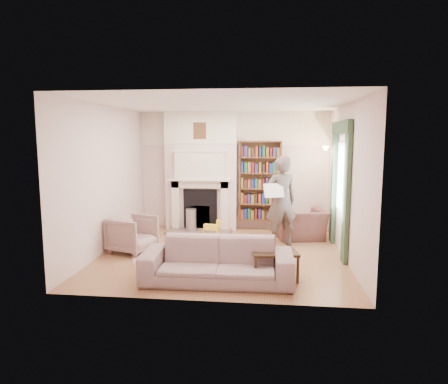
# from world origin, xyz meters

# --- Properties ---
(floor) EXTENTS (4.50, 4.50, 0.00)m
(floor) POSITION_xyz_m (0.00, 0.00, 0.00)
(floor) COLOR brown
(floor) RESTS_ON ground
(ceiling) EXTENTS (4.50, 4.50, 0.00)m
(ceiling) POSITION_xyz_m (0.00, 0.00, 2.80)
(ceiling) COLOR white
(ceiling) RESTS_ON wall_back
(wall_back) EXTENTS (4.50, 0.00, 4.50)m
(wall_back) POSITION_xyz_m (0.00, 2.25, 1.40)
(wall_back) COLOR beige
(wall_back) RESTS_ON floor
(wall_front) EXTENTS (4.50, 0.00, 4.50)m
(wall_front) POSITION_xyz_m (0.00, -2.25, 1.40)
(wall_front) COLOR beige
(wall_front) RESTS_ON floor
(wall_left) EXTENTS (0.00, 4.50, 4.50)m
(wall_left) POSITION_xyz_m (-2.25, 0.00, 1.40)
(wall_left) COLOR beige
(wall_left) RESTS_ON floor
(wall_right) EXTENTS (0.00, 4.50, 4.50)m
(wall_right) POSITION_xyz_m (2.25, 0.00, 1.40)
(wall_right) COLOR beige
(wall_right) RESTS_ON floor
(fireplace) EXTENTS (1.70, 0.58, 2.80)m
(fireplace) POSITION_xyz_m (-0.75, 2.05, 1.39)
(fireplace) COLOR beige
(fireplace) RESTS_ON floor
(bookcase) EXTENTS (1.00, 0.24, 1.85)m
(bookcase) POSITION_xyz_m (0.65, 2.12, 1.18)
(bookcase) COLOR brown
(bookcase) RESTS_ON floor
(window) EXTENTS (0.02, 0.90, 1.30)m
(window) POSITION_xyz_m (2.23, 0.40, 1.45)
(window) COLOR silver
(window) RESTS_ON wall_right
(curtain_left) EXTENTS (0.07, 0.32, 2.40)m
(curtain_left) POSITION_xyz_m (2.20, -0.30, 1.20)
(curtain_left) COLOR #2D462F
(curtain_left) RESTS_ON floor
(curtain_right) EXTENTS (0.07, 0.32, 2.40)m
(curtain_right) POSITION_xyz_m (2.20, 1.10, 1.20)
(curtain_right) COLOR #2D462F
(curtain_right) RESTS_ON floor
(pelmet) EXTENTS (0.09, 1.70, 0.24)m
(pelmet) POSITION_xyz_m (2.19, 0.40, 2.38)
(pelmet) COLOR #2D462F
(pelmet) RESTS_ON wall_right
(wall_sconce) EXTENTS (0.20, 0.24, 0.24)m
(wall_sconce) POSITION_xyz_m (2.03, 1.50, 1.90)
(wall_sconce) COLOR gold
(wall_sconce) RESTS_ON wall_right
(rug) EXTENTS (2.98, 2.70, 0.01)m
(rug) POSITION_xyz_m (-0.47, -0.09, 0.01)
(rug) COLOR beige
(rug) RESTS_ON floor
(armchair_reading) EXTENTS (1.16, 1.06, 0.66)m
(armchair_reading) POSITION_xyz_m (1.56, 1.30, 0.33)
(armchair_reading) COLOR #452A25
(armchair_reading) RESTS_ON floor
(armchair_left) EXTENTS (0.96, 0.95, 0.70)m
(armchair_left) POSITION_xyz_m (-1.74, -0.07, 0.35)
(armchair_left) COLOR #B09D91
(armchair_left) RESTS_ON floor
(sofa) EXTENTS (2.30, 0.94, 0.66)m
(sofa) POSITION_xyz_m (0.10, -1.50, 0.33)
(sofa) COLOR #AB9A8D
(sofa) RESTS_ON floor
(man_reading) EXTENTS (0.78, 0.66, 1.83)m
(man_reading) POSITION_xyz_m (1.11, 0.70, 0.92)
(man_reading) COLOR #514741
(man_reading) RESTS_ON floor
(newspaper) EXTENTS (0.42, 0.26, 0.27)m
(newspaper) POSITION_xyz_m (0.96, 0.50, 1.16)
(newspaper) COLOR white
(newspaper) RESTS_ON man_reading
(coffee_table) EXTENTS (0.77, 0.57, 0.45)m
(coffee_table) POSITION_xyz_m (0.96, -1.31, 0.23)
(coffee_table) COLOR black
(coffee_table) RESTS_ON floor
(paraffin_heater) EXTENTS (0.30, 0.30, 0.55)m
(paraffin_heater) POSITION_xyz_m (-0.93, 1.64, 0.28)
(paraffin_heater) COLOR #A6A9AE
(paraffin_heater) RESTS_ON floor
(rocking_horse) EXTENTS (0.54, 0.30, 0.45)m
(rocking_horse) POSITION_xyz_m (-0.36, 1.01, 0.22)
(rocking_horse) COLOR yellow
(rocking_horse) RESTS_ON rug
(board_game) EXTENTS (0.35, 0.35, 0.03)m
(board_game) POSITION_xyz_m (-0.35, -0.47, 0.03)
(board_game) COLOR gold
(board_game) RESTS_ON rug
(game_box_lid) EXTENTS (0.33, 0.27, 0.05)m
(game_box_lid) POSITION_xyz_m (-0.91, 0.20, 0.04)
(game_box_lid) COLOR red
(game_box_lid) RESTS_ON rug
(comic_annuals) EXTENTS (0.49, 0.30, 0.02)m
(comic_annuals) POSITION_xyz_m (0.40, -0.31, 0.02)
(comic_annuals) COLOR red
(comic_annuals) RESTS_ON rug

